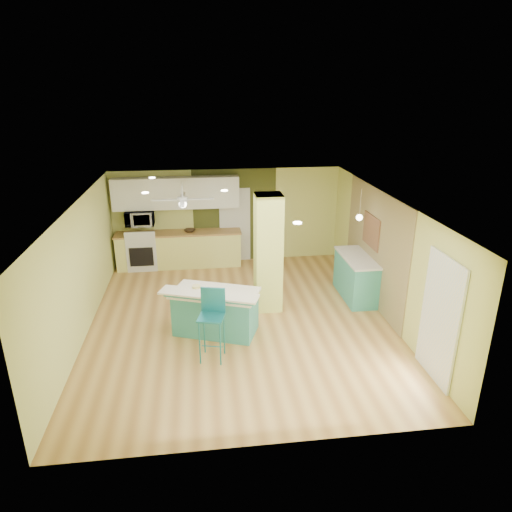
{
  "coord_description": "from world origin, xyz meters",
  "views": [
    {
      "loc": [
        -0.72,
        -8.28,
        4.52
      ],
      "look_at": [
        0.38,
        0.4,
        1.24
      ],
      "focal_mm": 32.0,
      "sensor_mm": 36.0,
      "label": 1
    }
  ],
  "objects_px": {
    "side_counter": "(356,277)",
    "fruit_bowl": "(190,231)",
    "canister": "(196,290)",
    "peninsula": "(215,311)",
    "bar_stool": "(212,313)"
  },
  "relations": [
    {
      "from": "side_counter",
      "to": "canister",
      "type": "relative_size",
      "value": 8.86
    },
    {
      "from": "fruit_bowl",
      "to": "canister",
      "type": "relative_size",
      "value": 1.69
    },
    {
      "from": "peninsula",
      "to": "canister",
      "type": "xyz_separation_m",
      "value": [
        -0.34,
        -0.03,
        0.48
      ]
    },
    {
      "from": "peninsula",
      "to": "bar_stool",
      "type": "height_order",
      "value": "bar_stool"
    },
    {
      "from": "side_counter",
      "to": "fruit_bowl",
      "type": "xyz_separation_m",
      "value": [
        -3.7,
        2.41,
        0.49
      ]
    },
    {
      "from": "fruit_bowl",
      "to": "canister",
      "type": "distance_m",
      "value": 3.63
    },
    {
      "from": "peninsula",
      "to": "canister",
      "type": "relative_size",
      "value": 11.47
    },
    {
      "from": "peninsula",
      "to": "side_counter",
      "type": "bearing_deg",
      "value": 41.02
    },
    {
      "from": "canister",
      "to": "peninsula",
      "type": "bearing_deg",
      "value": 5.39
    },
    {
      "from": "bar_stool",
      "to": "side_counter",
      "type": "bearing_deg",
      "value": 45.89
    },
    {
      "from": "peninsula",
      "to": "fruit_bowl",
      "type": "relative_size",
      "value": 6.77
    },
    {
      "from": "bar_stool",
      "to": "canister",
      "type": "relative_size",
      "value": 7.53
    },
    {
      "from": "peninsula",
      "to": "fruit_bowl",
      "type": "height_order",
      "value": "fruit_bowl"
    },
    {
      "from": "side_counter",
      "to": "fruit_bowl",
      "type": "distance_m",
      "value": 4.44
    },
    {
      "from": "fruit_bowl",
      "to": "canister",
      "type": "bearing_deg",
      "value": -87.61
    }
  ]
}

